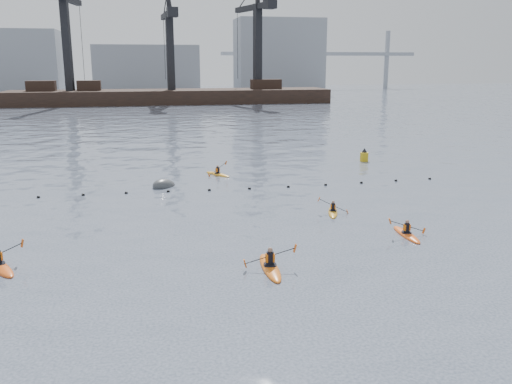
% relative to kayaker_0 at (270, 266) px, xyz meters
% --- Properties ---
extents(ground, '(400.00, 400.00, 0.00)m').
position_rel_kayaker_0_xyz_m(ground, '(1.13, -6.36, -0.11)').
color(ground, '#333C4B').
rests_on(ground, ground).
extents(float_line, '(33.24, 0.73, 0.24)m').
position_rel_kayaker_0_xyz_m(float_line, '(0.63, 16.18, -0.08)').
color(float_line, black).
rests_on(float_line, ground).
extents(barge_pier, '(72.00, 19.30, 29.50)m').
position_rel_kayaker_0_xyz_m(barge_pier, '(0.90, 103.64, 1.78)').
color(barge_pier, black).
rests_on(barge_pier, ground).
extents(skyline, '(141.00, 28.00, 22.00)m').
position_rel_kayaker_0_xyz_m(skyline, '(3.36, 143.92, 9.14)').
color(skyline, gray).
rests_on(skyline, ground).
extents(kayaker_0, '(2.48, 3.67, 1.26)m').
position_rel_kayaker_0_xyz_m(kayaker_0, '(0.00, 0.00, 0.00)').
color(kayaker_0, orange).
rests_on(kayaker_0, ground).
extents(kayaker_3, '(1.90, 2.85, 1.11)m').
position_rel_kayaker_0_xyz_m(kayaker_3, '(6.04, 8.43, -0.03)').
color(kayaker_3, orange).
rests_on(kayaker_3, ground).
extents(kayaker_4, '(2.17, 3.17, 1.15)m').
position_rel_kayaker_0_xyz_m(kayaker_4, '(8.45, 3.27, -0.02)').
color(kayaker_4, '#EB5716').
rests_on(kayaker_4, ground).
extents(kayaker_5, '(2.06, 2.78, 1.17)m').
position_rel_kayaker_0_xyz_m(kayaker_5, '(0.51, 21.63, -0.02)').
color(kayaker_5, orange).
rests_on(kayaker_5, ground).
extents(mooring_buoy, '(2.62, 2.81, 1.61)m').
position_rel_kayaker_0_xyz_m(mooring_buoy, '(-4.10, 18.18, -0.11)').
color(mooring_buoy, '#404346').
rests_on(mooring_buoy, ground).
extents(nav_buoy, '(0.80, 0.80, 1.45)m').
position_rel_kayaker_0_xyz_m(nav_buoy, '(15.13, 25.20, 0.33)').
color(nav_buoy, '#CB9214').
rests_on(nav_buoy, ground).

